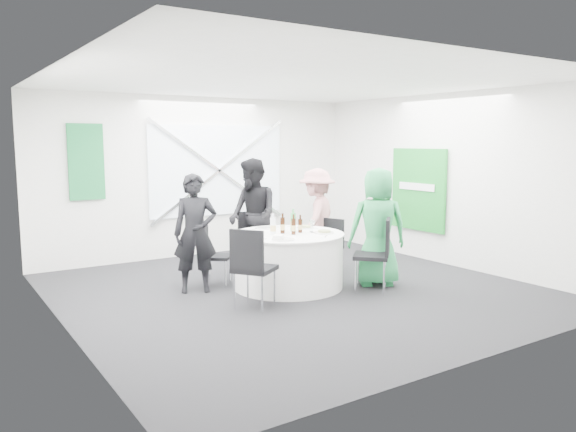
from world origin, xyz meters
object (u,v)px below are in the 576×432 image
person_man_back_left (195,233)px  clear_water_bottle (273,227)px  person_woman_pink (317,218)px  green_water_bottle (293,222)px  person_woman_green (378,227)px  chair_front_left (251,262)px  banquet_table (288,260)px  chair_back_left (212,251)px  chair_back (253,236)px  chair_back_right (330,242)px  chair_front_right (378,249)px  person_man_back (253,216)px

person_man_back_left → clear_water_bottle: person_man_back_left is taller
person_man_back_left → person_woman_pink: 2.24m
green_water_bottle → clear_water_bottle: green_water_bottle is taller
person_woman_green → chair_front_left: bearing=30.5°
banquet_table → chair_front_left: bearing=-145.2°
chair_back_left → chair_front_left: (-0.13, -1.36, 0.11)m
chair_back → chair_back_right: size_ratio=1.11×
chair_back → person_woman_pink: (0.95, -0.39, 0.26)m
person_man_back_left → clear_water_bottle: bearing=-5.8°
person_woman_pink → banquet_table: bearing=-0.0°
chair_front_right → clear_water_bottle: 1.45m
banquet_table → chair_back: bearing=85.2°
chair_back_left → person_woman_pink: (1.89, 0.07, 0.32)m
chair_back_right → person_man_back_left: (-2.19, 0.11, 0.32)m
banquet_table → chair_back_right: (1.02, 0.36, 0.10)m
clear_water_bottle → chair_back: bearing=73.4°
chair_back → clear_water_bottle: (-0.35, -1.16, 0.33)m
chair_front_left → person_man_back: person_man_back is taller
person_man_back → chair_front_right: bearing=25.5°
person_man_back → person_woman_green: 1.98m
person_woman_green → person_man_back: bearing=-28.9°
chair_back_right → person_woman_green: 1.03m
chair_front_left → person_man_back_left: size_ratio=0.62×
chair_back_right → chair_front_left: chair_front_left is taller
chair_front_right → person_man_back_left: 2.46m
chair_back → person_man_back: bearing=-114.9°
chair_back → chair_front_left: chair_front_left is taller
chair_front_left → person_woman_green: 2.09m
banquet_table → chair_back_left: bearing=140.5°
person_man_back → clear_water_bottle: person_man_back is taller
banquet_table → green_water_bottle: size_ratio=4.96×
chair_back → chair_back_right: 1.21m
green_water_bottle → chair_front_left: bearing=-145.1°
chair_front_left → clear_water_bottle: (0.72, 0.66, 0.29)m
banquet_table → person_woman_pink: person_woman_pink is taller
chair_back → person_woman_green: size_ratio=0.56×
banquet_table → person_woman_pink: size_ratio=0.98×
person_woman_pink → green_water_bottle: person_woman_pink is taller
banquet_table → chair_front_left: chair_front_left is taller
person_woman_green → green_water_bottle: 1.19m
chair_back_left → green_water_bottle: size_ratio=2.64×
chair_front_right → clear_water_bottle: (-1.12, 0.87, 0.29)m
chair_back_left → person_man_back: 1.04m
chair_back → person_man_back_left: bearing=-147.1°
person_man_back_left → green_water_bottle: 1.39m
person_woman_green → green_water_bottle: size_ratio=5.29×
person_man_back → person_woman_green: size_ratio=1.06×
chair_front_right → person_woman_green: 0.44m
chair_back_right → chair_front_right: bearing=-26.4°
chair_front_right → clear_water_bottle: clear_water_bottle is taller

